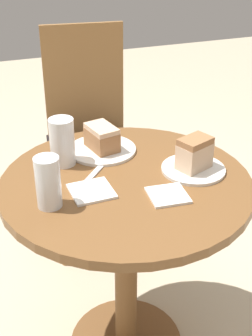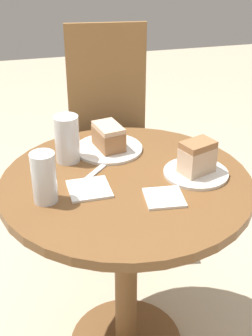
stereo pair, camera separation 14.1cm
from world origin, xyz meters
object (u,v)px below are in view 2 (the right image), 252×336
(plate_far, at_px, (196,173))
(glass_water, at_px, (67,142))
(plate_near, at_px, (109,149))
(cake_slice_far, at_px, (197,157))
(chair, at_px, (109,134))
(glass_lemonade, at_px, (44,180))
(cake_slice_near, at_px, (108,136))

(plate_far, xyz_separation_m, glass_water, (-0.37, 0.19, 0.06))
(plate_near, xyz_separation_m, cake_slice_far, (0.23, -0.23, 0.06))
(chair, relative_size, plate_near, 4.34)
(chair, xyz_separation_m, glass_water, (-0.27, -0.64, 0.29))
(chair, distance_m, cake_slice_far, 0.88)
(glass_lemonade, height_order, glass_water, glass_water)
(glass_lemonade, bearing_deg, cake_slice_far, 4.50)
(plate_near, bearing_deg, glass_lemonade, -131.79)
(plate_far, distance_m, cake_slice_near, 0.33)
(plate_near, height_order, cake_slice_near, cake_slice_near)
(chair, height_order, cake_slice_far, chair)
(cake_slice_near, distance_m, cake_slice_far, 0.33)
(cake_slice_near, relative_size, glass_lemonade, 0.88)
(plate_near, bearing_deg, chair, 77.97)
(plate_near, relative_size, plate_far, 1.14)
(plate_near, relative_size, glass_lemonade, 1.54)
(cake_slice_near, distance_m, glass_water, 0.15)
(cake_slice_near, height_order, glass_water, glass_water)
(cake_slice_near, xyz_separation_m, glass_lemonade, (-0.24, -0.27, 0.02))
(cake_slice_near, bearing_deg, glass_water, -163.91)
(plate_far, height_order, cake_slice_far, cake_slice_far)
(glass_water, bearing_deg, plate_near, 16.09)
(plate_far, height_order, cake_slice_near, cake_slice_near)
(plate_far, distance_m, glass_lemonade, 0.47)
(cake_slice_near, bearing_deg, chair, 77.97)
(chair, relative_size, cake_slice_far, 8.33)
(cake_slice_near, bearing_deg, cake_slice_far, -45.31)
(plate_near, height_order, plate_far, same)
(plate_far, distance_m, cake_slice_far, 0.06)
(chair, xyz_separation_m, plate_near, (-0.13, -0.60, 0.23))
(glass_lemonade, bearing_deg, plate_near, 48.21)
(glass_lemonade, xyz_separation_m, glass_water, (0.09, 0.23, -0.00))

